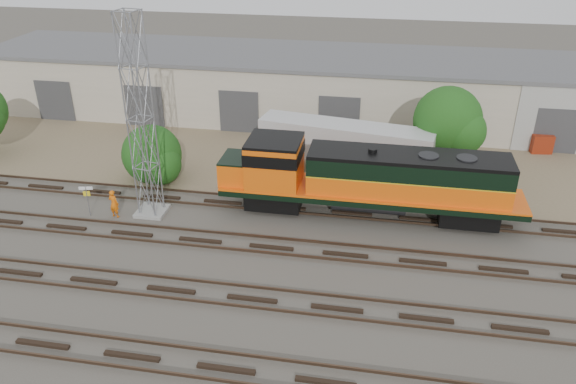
% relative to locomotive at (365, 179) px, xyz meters
% --- Properties ---
extents(ground, '(140.00, 140.00, 0.00)m').
position_rel_locomotive_xyz_m(ground, '(-4.64, -6.00, -2.41)').
color(ground, '#47423A').
rests_on(ground, ground).
extents(dirt_strip, '(80.00, 16.00, 0.02)m').
position_rel_locomotive_xyz_m(dirt_strip, '(-4.64, 9.00, -2.40)').
color(dirt_strip, '#726047').
rests_on(dirt_strip, ground).
extents(tracks, '(80.00, 20.40, 0.28)m').
position_rel_locomotive_xyz_m(tracks, '(-4.64, -9.00, -2.34)').
color(tracks, black).
rests_on(tracks, ground).
extents(warehouse, '(58.40, 10.40, 5.30)m').
position_rel_locomotive_xyz_m(warehouse, '(-4.60, 16.98, 0.24)').
color(warehouse, beige).
rests_on(warehouse, ground).
extents(locomotive, '(17.54, 3.08, 4.22)m').
position_rel_locomotive_xyz_m(locomotive, '(0.00, 0.00, 0.00)').
color(locomotive, black).
rests_on(locomotive, tracks).
extents(signal_tower, '(1.73, 1.73, 11.76)m').
position_rel_locomotive_xyz_m(signal_tower, '(-12.51, -1.91, 3.31)').
color(signal_tower, gray).
rests_on(signal_tower, ground).
extents(sign_post, '(0.78, 0.21, 1.94)m').
position_rel_locomotive_xyz_m(sign_post, '(-16.01, -2.86, -1.05)').
color(sign_post, gray).
rests_on(sign_post, ground).
extents(worker, '(0.72, 0.56, 1.74)m').
position_rel_locomotive_xyz_m(worker, '(-14.46, -2.74, -1.54)').
color(worker, orange).
rests_on(worker, ground).
extents(semi_trailer, '(11.86, 4.25, 3.58)m').
position_rel_locomotive_xyz_m(semi_trailer, '(-1.36, 5.55, -0.16)').
color(semi_trailer, '#BDBDBD').
rests_on(semi_trailer, ground).
extents(dumpster_red, '(1.66, 1.58, 1.40)m').
position_rel_locomotive_xyz_m(dumpster_red, '(12.43, 12.06, -1.71)').
color(dumpster_red, maroon).
rests_on(dumpster_red, ground).
extents(tree_mid, '(4.13, 3.94, 3.94)m').
position_rel_locomotive_xyz_m(tree_mid, '(-14.00, 2.51, -0.78)').
color(tree_mid, '#382619').
rests_on(tree_mid, ground).
extents(tree_east, '(4.72, 4.49, 6.07)m').
position_rel_locomotive_xyz_m(tree_east, '(5.18, 6.76, 1.29)').
color(tree_east, '#382619').
rests_on(tree_east, ground).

